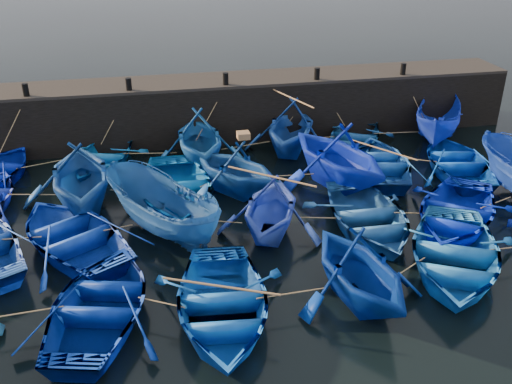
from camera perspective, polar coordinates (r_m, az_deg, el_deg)
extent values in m
plane|color=black|center=(16.97, 2.17, -6.90)|extent=(120.00, 120.00, 0.00)
cube|color=black|center=(25.76, -3.28, 8.29)|extent=(26.00, 2.50, 2.50)
cube|color=black|center=(25.38, -3.36, 11.10)|extent=(26.00, 2.50, 0.12)
cylinder|color=black|center=(24.62, -22.05, 9.46)|extent=(0.24, 0.24, 0.50)
cylinder|color=black|center=(24.20, -12.62, 10.49)|extent=(0.24, 0.24, 0.50)
cylinder|color=black|center=(24.44, -3.06, 11.24)|extent=(0.24, 0.24, 0.50)
cylinder|color=black|center=(25.31, 6.12, 11.68)|extent=(0.24, 0.24, 0.50)
cylinder|color=black|center=(26.76, 14.51, 11.83)|extent=(0.24, 0.24, 0.50)
imported|color=#0C5DB3|center=(23.43, -15.32, 3.32)|extent=(4.39, 5.14, 0.90)
imported|color=#1758A6|center=(22.86, -5.75, 5.47)|extent=(3.78, 4.37, 2.29)
imported|color=#16449C|center=(23.92, 3.52, 6.61)|extent=(5.34, 5.64, 2.35)
imported|color=navy|center=(25.01, 9.76, 5.43)|extent=(4.96, 5.41, 0.92)
imported|color=#132EBA|center=(26.26, 17.79, 6.72)|extent=(4.17, 5.19, 1.91)
imported|color=navy|center=(20.22, -17.14, 1.78)|extent=(4.52, 5.13, 2.53)
imported|color=blue|center=(20.04, -8.15, 0.30)|extent=(3.90, 5.42, 1.12)
imported|color=navy|center=(20.37, -2.07, 2.56)|extent=(5.19, 5.28, 2.11)
imported|color=#0923CE|center=(21.06, 8.24, 3.84)|extent=(5.70, 6.09, 2.58)
imported|color=#124AA5|center=(22.71, 12.42, 2.99)|extent=(4.17, 5.19, 0.96)
imported|color=#0337A3|center=(23.53, 19.54, 2.92)|extent=(4.25, 5.33, 0.99)
imported|color=#0B2F9F|center=(18.08, -17.84, -4.05)|extent=(5.72, 6.23, 1.06)
imported|color=navy|center=(17.86, -9.52, -1.83)|extent=(4.33, 5.16, 1.92)
imported|color=blue|center=(17.70, 1.46, -1.50)|extent=(4.55, 4.85, 2.04)
imported|color=navy|center=(18.56, 11.14, -2.41)|extent=(3.62, 4.99, 1.02)
imported|color=#041ED0|center=(19.57, 19.32, -1.88)|extent=(5.89, 6.07, 1.03)
imported|color=navy|center=(15.02, -15.17, -10.71)|extent=(4.52, 5.51, 1.00)
imported|color=#0B4AB9|center=(14.49, -3.50, -11.14)|extent=(4.02, 5.29, 1.03)
imported|color=navy|center=(15.03, 10.30, -7.47)|extent=(4.17, 4.60, 2.11)
imported|color=blue|center=(17.20, 19.19, -5.89)|extent=(5.77, 6.43, 1.10)
cube|color=brown|center=(19.96, -1.27, 5.69)|extent=(0.44, 0.42, 0.22)
cylinder|color=tan|center=(23.32, -20.18, 2.75)|extent=(2.14, 0.72, 0.04)
cylinder|color=tan|center=(23.15, -10.55, 3.83)|extent=(2.11, 0.38, 0.04)
cylinder|color=tan|center=(23.54, -1.00, 4.69)|extent=(2.12, 0.49, 0.04)
cylinder|color=tan|center=(24.52, 6.68, 5.44)|extent=(1.01, 0.04, 0.04)
cylinder|color=tan|center=(25.62, 13.83, 5.78)|extent=(1.99, 0.22, 0.04)
cylinder|color=tan|center=(20.93, -21.48, -0.24)|extent=(1.63, 0.38, 0.04)
cylinder|color=tan|center=(20.22, -12.56, 0.13)|extent=(1.31, 0.42, 0.04)
cylinder|color=tan|center=(20.28, -5.06, 0.79)|extent=(0.45, 0.40, 0.04)
cylinder|color=tan|center=(20.88, 3.12, 1.66)|extent=(2.00, 0.16, 0.04)
cylinder|color=tan|center=(22.00, 10.34, 2.60)|extent=(0.28, 0.72, 0.04)
cylinder|color=tan|center=(23.05, 16.06, 3.10)|extent=(1.14, 0.62, 0.04)
cylinder|color=tan|center=(18.36, -22.37, -4.29)|extent=(1.14, 0.12, 0.04)
cylinder|color=tan|center=(18.02, -13.63, -3.49)|extent=(0.87, 0.22, 0.04)
cylinder|color=tan|center=(17.91, -4.01, -2.91)|extent=(1.57, 0.60, 0.04)
cylinder|color=tan|center=(18.17, 6.38, -2.57)|extent=(1.34, 0.36, 0.04)
cylinder|color=tan|center=(19.00, 15.35, -2.04)|extent=(1.10, 0.32, 0.04)
cylinder|color=tan|center=(20.58, 22.88, -0.97)|extent=(1.44, 0.55, 0.04)
cylinder|color=tan|center=(15.25, -22.77, -11.17)|extent=(2.18, 0.18, 0.04)
cylinder|color=tan|center=(14.65, -9.46, -10.84)|extent=(1.14, 0.68, 0.04)
cylinder|color=tan|center=(14.79, 3.54, -10.07)|extent=(1.82, 0.11, 0.04)
cylinder|color=tan|center=(16.20, 14.95, -7.40)|extent=(1.40, 0.83, 0.04)
cylinder|color=tan|center=(24.51, -23.23, 5.97)|extent=(1.33, 1.16, 2.09)
cylinder|color=tan|center=(24.30, -13.91, 7.23)|extent=(1.39, 0.48, 2.09)
cylinder|color=tan|center=(24.26, -4.51, 7.91)|extent=(1.49, 0.82, 2.09)
cylinder|color=tan|center=(25.22, 4.46, 8.65)|extent=(1.57, 0.36, 2.09)
cylinder|color=tan|center=(25.63, 7.53, 8.80)|extent=(1.32, 0.37, 2.09)
cylinder|color=tan|center=(27.03, 15.54, 9.00)|extent=(1.11, 0.56, 2.09)
cylinder|color=#99724C|center=(23.54, 3.61, 9.36)|extent=(1.08, 2.84, 0.06)
cylinder|color=#99724C|center=(22.51, 12.54, 4.17)|extent=(1.77, 2.49, 0.06)
cylinder|color=#99724C|center=(17.23, 1.50, 1.58)|extent=(2.34, 1.97, 0.06)
cylinder|color=#99724C|center=(14.16, -3.57, -9.40)|extent=(2.74, 1.32, 0.06)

